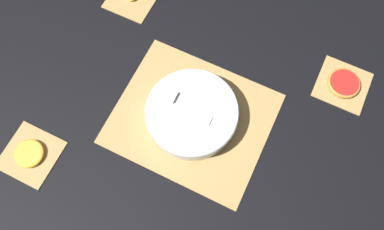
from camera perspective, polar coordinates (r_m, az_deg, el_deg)
ground_plane at (r=0.99m, az=0.00°, el=-0.56°), size 6.00×6.00×0.00m
bamboo_mat_center at (r=0.99m, az=0.00°, el=-0.50°), size 0.40×0.34×0.01m
coaster_mat_near_left at (r=1.11m, az=21.98°, el=4.32°), size 0.14×0.14×0.01m
coaster_mat_far_right at (r=1.05m, az=-23.38°, el=-5.53°), size 0.14×0.14×0.01m
fruit_salad_bowl at (r=0.96m, az=-0.02°, el=0.23°), size 0.24×0.24×0.07m
orange_slice_whole at (r=1.04m, az=-23.54°, el=-5.42°), size 0.08×0.08×0.01m
grapefruit_slice at (r=1.10m, az=22.14°, el=4.51°), size 0.09×0.09×0.01m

